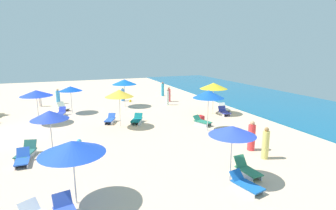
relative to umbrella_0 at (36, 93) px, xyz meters
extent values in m
plane|color=beige|center=(2.56, -2.05, -2.30)|extent=(60.00, 60.00, 0.00)
cube|color=#145C88|center=(2.56, 22.30, -2.24)|extent=(60.00, 11.31, 0.12)
cylinder|color=silver|center=(0.00, 0.00, -1.26)|extent=(0.05, 0.05, 2.09)
cone|color=blue|center=(0.00, 0.00, 0.00)|extent=(2.28, 2.28, 0.43)
cylinder|color=silver|center=(6.10, 10.82, -1.17)|extent=(0.05, 0.05, 2.27)
cone|color=blue|center=(6.10, 10.82, 0.23)|extent=(2.08, 2.08, 0.52)
cube|color=silver|center=(4.92, 10.92, -2.18)|extent=(1.05, 0.46, 0.25)
cube|color=silver|center=(4.72, 11.41, -2.18)|extent=(1.05, 0.46, 0.25)
cube|color=#267A5F|center=(4.82, 11.17, -2.03)|extent=(1.39, 1.05, 0.06)
cube|color=#267A5F|center=(4.29, 10.95, -1.85)|extent=(0.56, 0.68, 0.38)
cylinder|color=silver|center=(2.04, 13.63, -1.22)|extent=(0.05, 0.05, 2.17)
cone|color=gold|center=(2.04, 13.63, 0.12)|extent=(2.32, 2.32, 0.50)
cube|color=silver|center=(2.83, 14.01, -2.19)|extent=(1.02, 0.15, 0.22)
cube|color=silver|center=(2.89, 14.58, -2.19)|extent=(1.02, 0.15, 0.22)
cube|color=#363EAC|center=(2.86, 14.29, -2.05)|extent=(1.20, 0.79, 0.06)
cube|color=#363EAC|center=(2.34, 14.34, -1.83)|extent=(0.32, 0.67, 0.46)
cube|color=silver|center=(1.58, 14.80, -2.21)|extent=(1.05, 0.18, 0.19)
cube|color=silver|center=(1.66, 15.36, -2.21)|extent=(1.05, 0.18, 0.19)
cube|color=silver|center=(1.62, 15.08, -2.08)|extent=(1.25, 0.82, 0.06)
cube|color=silver|center=(1.09, 15.15, -1.87)|extent=(0.50, 0.68, 0.45)
cylinder|color=silver|center=(-3.55, 7.24, -1.23)|extent=(0.05, 0.05, 2.14)
cone|color=blue|center=(-3.55, 7.24, 0.09)|extent=(2.31, 2.31, 0.50)
cylinder|color=silver|center=(3.10, 5.47, -1.21)|extent=(0.05, 0.05, 2.19)
cone|color=yellow|center=(3.10, 5.47, 0.14)|extent=(1.98, 1.98, 0.50)
cube|color=silver|center=(2.46, 6.54, -2.18)|extent=(1.06, 0.60, 0.24)
cube|color=silver|center=(2.72, 7.02, -2.18)|extent=(1.06, 0.60, 0.24)
cube|color=#0D6D74|center=(2.59, 6.78, -2.03)|extent=(1.47, 1.20, 0.06)
cube|color=#0D6D74|center=(2.05, 7.07, -1.85)|extent=(0.57, 0.69, 0.39)
cube|color=silver|center=(1.71, 4.71, -2.18)|extent=(1.00, 0.49, 0.24)
cube|color=silver|center=(1.92, 5.15, -2.18)|extent=(1.00, 0.49, 0.24)
cube|color=blue|center=(1.81, 4.93, -2.03)|extent=(1.33, 1.02, 0.06)
cube|color=blue|center=(1.31, 5.17, -1.86)|extent=(0.54, 0.64, 0.38)
cylinder|color=silver|center=(7.12, 1.19, -1.30)|extent=(0.05, 0.05, 2.00)
cone|color=#253FB8|center=(7.12, 1.19, -0.07)|extent=(1.86, 1.86, 0.46)
cube|color=silver|center=(6.60, -0.41, -2.21)|extent=(1.20, 0.37, 0.20)
cube|color=silver|center=(6.75, 0.14, -2.21)|extent=(1.20, 0.37, 0.20)
cube|color=#25625C|center=(6.67, -0.14, -2.08)|extent=(1.50, 1.01, 0.06)
cube|color=#25625C|center=(6.06, 0.04, -1.84)|extent=(0.45, 0.69, 0.49)
cube|color=silver|center=(7.67, -0.42, -2.21)|extent=(1.04, 0.05, 0.19)
cube|color=silver|center=(7.66, 0.10, -2.21)|extent=(1.04, 0.05, 0.19)
cube|color=blue|center=(7.66, -0.16, -2.08)|extent=(1.16, 0.63, 0.06)
cube|color=blue|center=(7.14, -0.17, -1.86)|extent=(0.36, 0.58, 0.47)
cylinder|color=silver|center=(11.98, 2.11, -1.35)|extent=(0.05, 0.05, 1.91)
cone|color=blue|center=(11.98, 2.11, -0.16)|extent=(2.28, 2.28, 0.47)
cube|color=#3450B2|center=(12.44, 1.66, -1.81)|extent=(0.43, 0.66, 0.46)
cube|color=silver|center=(12.37, 0.64, -1.89)|extent=(0.63, 0.71, 0.38)
cylinder|color=silver|center=(-2.63, 2.40, -1.34)|extent=(0.05, 0.05, 1.94)
cone|color=blue|center=(-2.63, 2.40, -0.16)|extent=(1.95, 1.95, 0.41)
cube|color=silver|center=(-3.77, 1.47, -2.20)|extent=(0.92, 0.47, 0.20)
cube|color=silver|center=(-4.02, 1.98, -2.20)|extent=(0.92, 0.47, 0.20)
cube|color=#EDF1CD|center=(-3.89, 1.73, -2.07)|extent=(1.29, 1.08, 0.06)
cube|color=#EDF1CD|center=(-4.35, 1.51, -1.83)|extent=(0.59, 0.72, 0.51)
cube|color=silver|center=(-1.66, 1.24, -2.18)|extent=(1.14, 0.34, 0.25)
cube|color=silver|center=(-1.53, 1.71, -2.18)|extent=(1.14, 0.34, 0.25)
cube|color=#293EBD|center=(-1.60, 1.48, -2.02)|extent=(1.40, 0.88, 0.06)
cube|color=#293EBD|center=(-2.17, 1.63, -1.82)|extent=(0.50, 0.62, 0.44)
cylinder|color=silver|center=(12.58, 8.24, -1.29)|extent=(0.05, 0.05, 2.02)
cone|color=blue|center=(12.58, 8.24, -0.09)|extent=(1.95, 1.95, 0.39)
cube|color=silver|center=(12.57, 8.97, -2.18)|extent=(1.11, 0.10, 0.24)
cube|color=silver|center=(12.54, 9.45, -2.18)|extent=(1.11, 0.10, 0.24)
cube|color=#30845A|center=(12.55, 9.21, -2.04)|extent=(1.26, 0.63, 0.06)
cube|color=#30845A|center=(11.99, 9.18, -1.81)|extent=(0.39, 0.56, 0.48)
cube|color=silver|center=(13.53, 8.20, -2.21)|extent=(1.12, 0.28, 0.18)
cube|color=silver|center=(13.42, 8.70, -2.21)|extent=(1.12, 0.28, 0.18)
cube|color=#185EB4|center=(13.48, 8.45, -2.09)|extent=(1.36, 0.86, 0.06)
cube|color=#185EB4|center=(12.91, 8.33, -1.91)|extent=(0.46, 0.64, 0.39)
cylinder|color=white|center=(-2.75, 11.30, -1.60)|extent=(0.39, 0.39, 1.41)
sphere|color=beige|center=(-2.75, 11.30, -0.79)|extent=(0.24, 0.24, 0.24)
cylinder|color=#4488CF|center=(-6.41, 7.63, -1.66)|extent=(0.54, 0.54, 1.28)
sphere|color=beige|center=(-6.41, 7.63, -0.93)|extent=(0.21, 0.21, 0.21)
cylinder|color=#EB555C|center=(-4.39, 12.08, -1.63)|extent=(0.56, 0.56, 1.34)
sphere|color=tan|center=(-4.39, 12.08, -0.86)|extent=(0.24, 0.24, 0.24)
cylinder|color=#30A0C2|center=(-7.73, 12.63, -1.58)|extent=(0.48, 0.48, 1.44)
sphere|color=#8E6151|center=(-7.73, 12.63, -0.76)|extent=(0.22, 0.22, 0.22)
cylinder|color=#F6383C|center=(10.04, 11.31, -1.59)|extent=(0.56, 0.56, 1.43)
sphere|color=tan|center=(10.04, 11.31, -0.76)|extent=(0.25, 0.25, 0.25)
cylinder|color=#E5D66C|center=(11.24, 11.22, -1.58)|extent=(0.45, 0.45, 1.44)
sphere|color=#9C703F|center=(11.24, 11.22, -0.77)|extent=(0.22, 0.22, 0.22)
cylinder|color=#3C99DC|center=(-7.44, 1.23, -1.65)|extent=(0.56, 0.56, 1.30)
sphere|color=tan|center=(-7.44, 1.23, -0.89)|extent=(0.24, 0.24, 0.24)
cylinder|color=white|center=(-6.61, -0.38, -1.65)|extent=(0.41, 0.41, 1.30)
sphere|color=tan|center=(-6.61, -0.38, -0.91)|extent=(0.21, 0.21, 0.21)
sphere|color=yellow|center=(-5.57, 8.23, -2.18)|extent=(0.25, 0.25, 0.25)
cube|color=red|center=(3.65, 11.64, -2.10)|extent=(0.53, 0.38, 0.41)
sphere|color=#419AD8|center=(5.58, 2.54, -2.16)|extent=(0.29, 0.29, 0.29)
camera|label=1|loc=(21.25, 2.07, 3.17)|focal=28.37mm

